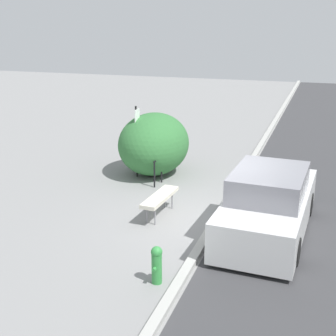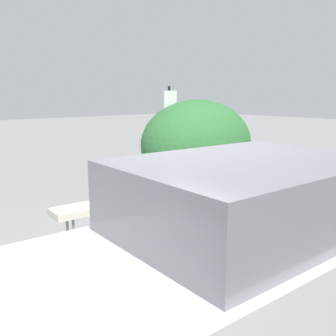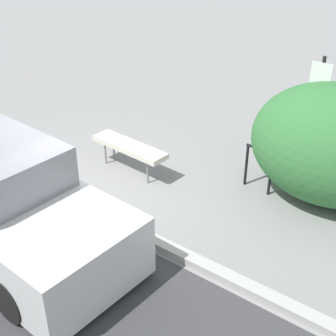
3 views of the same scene
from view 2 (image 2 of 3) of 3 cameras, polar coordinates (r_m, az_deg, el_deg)
The scene contains 7 objects.
ground_plane at distance 4.70m, azimuth 0.58°, elevation -15.60°, with size 60.00×60.00×0.00m, color gray.
curb at distance 4.67m, azimuth 0.58°, elevation -14.89°, with size 60.00×0.20×0.13m.
bench at distance 5.63m, azimuth -9.44°, elevation -5.68°, with size 1.63×0.50×0.56m.
bike_rack at distance 7.61m, azimuth 1.63°, elevation -1.12°, with size 0.55×0.11×0.83m.
sign_post at distance 8.50m, azimuth 0.22°, elevation 6.19°, with size 0.36×0.08×2.30m.
shrub_hedge at distance 8.58m, azimuth 4.41°, elevation 3.66°, with size 2.73×2.24×2.01m.
parked_car_near at distance 3.54m, azimuth 13.04°, elevation -12.67°, with size 4.58×1.96×1.58m.
Camera 2 is at (-2.77, -3.16, 2.11)m, focal length 40.00 mm.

